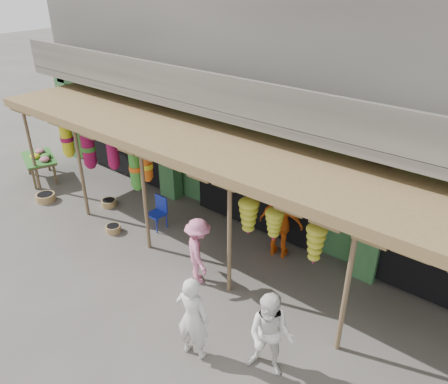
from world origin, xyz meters
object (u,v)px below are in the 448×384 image
Objects in this scene: person_front at (193,318)px; person_right at (270,336)px; flower_table at (40,159)px; person_shopper at (198,251)px; blue_chair at (159,210)px; person_vendor at (281,223)px.

person_front is 1.04× the size of person_right.
person_front reaches higher than flower_table.
blue_chair is at bearing 13.25° from person_shopper.
person_shopper is at bearing -63.62° from person_front.
person_front is at bearing -35.00° from blue_chair.
person_right is (4.81, -2.01, 0.32)m from blue_chair.
person_front is (8.55, -2.15, 0.11)m from flower_table.
person_shopper reaches higher than flower_table.
person_vendor is (8.11, 1.31, 0.16)m from flower_table.
person_right reaches higher than flower_table.
blue_chair is 0.58× the size of person_shopper.
flower_table reaches higher than blue_chair.
blue_chair is 4.39m from person_front.
person_vendor is 2.07m from person_shopper.
person_shopper is (-1.30, 1.57, -0.08)m from person_front.
person_right is 1.06× the size of person_shopper.
person_shopper reaches higher than blue_chair.
person_shopper is at bearing 16.60° from flower_table.
person_front is 1.34m from person_right.
person_front is at bearing 7.02° from flower_table.
person_vendor reaches higher than blue_chair.
person_front is 0.94× the size of person_vendor.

